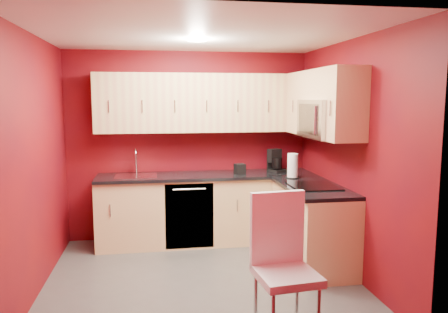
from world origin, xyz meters
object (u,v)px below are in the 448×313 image
object	(u,v)px
napkin_holder	(240,169)
paper_towel	(293,166)
coffee_maker	(277,161)
sink	(136,173)
dining_chair	(286,268)
microwave	(325,119)

from	to	relation	value
napkin_holder	paper_towel	xyz separation A→B (m)	(0.59, -0.38, 0.08)
coffee_maker	paper_towel	world-z (taller)	paper_towel
sink	dining_chair	world-z (taller)	sink
microwave	paper_towel	distance (m)	0.83
microwave	dining_chair	size ratio (longest dim) A/B	0.67
paper_towel	dining_chair	bearing A→B (deg)	-109.09
paper_towel	dining_chair	world-z (taller)	paper_towel
napkin_holder	dining_chair	world-z (taller)	dining_chair
coffee_maker	dining_chair	world-z (taller)	coffee_maker
coffee_maker	napkin_holder	xyz separation A→B (m)	(-0.53, -0.11, -0.08)
microwave	napkin_holder	xyz separation A→B (m)	(-0.77, 0.93, -0.68)
microwave	sink	xyz separation A→B (m)	(-2.09, 1.00, -0.72)
napkin_holder	dining_chair	xyz separation A→B (m)	(-0.09, -2.33, -0.41)
sink	coffee_maker	world-z (taller)	sink
paper_towel	dining_chair	distance (m)	2.12
sink	napkin_holder	bearing A→B (deg)	-3.35
paper_towel	napkin_holder	bearing A→B (deg)	147.11
microwave	sink	bearing A→B (deg)	154.40
microwave	dining_chair	xyz separation A→B (m)	(-0.85, -1.40, -1.09)
microwave	coffee_maker	bearing A→B (deg)	102.96
dining_chair	microwave	bearing A→B (deg)	52.83
sink	coffee_maker	bearing A→B (deg)	0.91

